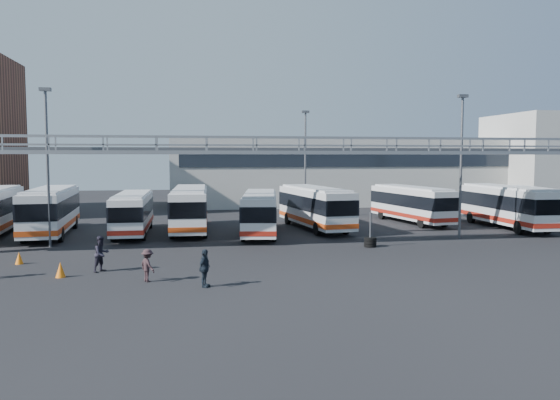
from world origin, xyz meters
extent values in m
plane|color=black|center=(0.00, 0.00, 0.00)|extent=(140.00, 140.00, 0.00)
cube|color=gray|center=(0.00, 5.00, 6.10)|extent=(50.00, 1.80, 0.22)
cube|color=gray|center=(0.00, 4.15, 7.05)|extent=(50.00, 0.10, 0.10)
cube|color=gray|center=(0.00, 5.85, 7.05)|extent=(50.00, 0.10, 0.10)
cube|color=#4C4F54|center=(0.00, 9.00, 6.30)|extent=(45.00, 0.50, 0.35)
cube|color=#9E9E99|center=(12.00, 38.00, 4.00)|extent=(42.00, 14.00, 8.00)
cube|color=#B2B2AD|center=(38.00, 32.00, 5.50)|extent=(14.00, 12.00, 11.00)
cylinder|color=#4C4F54|center=(-16.00, 8.00, 5.00)|extent=(0.18, 0.18, 10.00)
cube|color=#4C4F54|center=(-16.00, 8.00, 10.10)|extent=(0.70, 0.35, 0.22)
cylinder|color=#4C4F54|center=(12.00, 7.00, 5.00)|extent=(0.18, 0.18, 10.00)
cube|color=#4C4F54|center=(12.00, 7.00, 10.10)|extent=(0.70, 0.35, 0.22)
cylinder|color=#4C4F54|center=(4.00, 22.00, 5.00)|extent=(0.18, 0.18, 10.00)
cube|color=#4C4F54|center=(4.00, 22.00, 10.10)|extent=(0.70, 0.35, 0.22)
cylinder|color=black|center=(-20.63, 17.50, 0.52)|extent=(0.40, 1.07, 1.05)
cube|color=silver|center=(-17.19, 13.63, 1.91)|extent=(3.34, 11.63, 2.87)
cube|color=black|center=(-17.19, 13.63, 2.25)|extent=(3.40, 11.70, 1.15)
cube|color=#C13F12|center=(-17.19, 13.63, 0.89)|extent=(3.39, 11.69, 0.37)
cube|color=silver|center=(-17.19, 13.63, 3.43)|extent=(3.01, 10.47, 0.17)
cylinder|color=black|center=(-18.14, 9.88, 0.52)|extent=(0.38, 1.06, 1.04)
cylinder|color=black|center=(-15.77, 10.03, 0.52)|extent=(0.38, 1.06, 1.04)
cylinder|color=black|center=(-18.61, 17.22, 0.52)|extent=(0.38, 1.06, 1.04)
cylinder|color=black|center=(-16.24, 17.37, 0.52)|extent=(0.38, 1.06, 1.04)
cube|color=silver|center=(-11.25, 13.12, 1.69)|extent=(2.37, 10.20, 2.55)
cube|color=black|center=(-11.25, 13.12, 1.99)|extent=(2.43, 10.26, 1.02)
cube|color=maroon|center=(-11.25, 13.12, 0.79)|extent=(2.42, 10.25, 0.32)
cube|color=silver|center=(-11.25, 13.12, 3.04)|extent=(2.14, 9.18, 0.15)
cylinder|color=black|center=(-12.31, 9.87, 0.46)|extent=(0.28, 0.93, 0.93)
cylinder|color=black|center=(-10.23, 9.85, 0.46)|extent=(0.28, 0.93, 0.93)
cylinder|color=black|center=(-12.27, 16.39, 0.46)|extent=(0.28, 0.93, 0.93)
cylinder|color=black|center=(-10.19, 16.38, 0.46)|extent=(0.28, 0.93, 0.93)
cube|color=silver|center=(-6.99, 13.93, 1.87)|extent=(3.02, 11.37, 2.82)
cube|color=black|center=(-6.99, 13.93, 2.20)|extent=(3.08, 11.44, 1.13)
cube|color=#C13F12|center=(-6.99, 13.93, 0.87)|extent=(3.07, 11.43, 0.36)
cube|color=silver|center=(-6.99, 13.93, 3.36)|extent=(2.71, 10.24, 0.16)
cylinder|color=black|center=(-8.30, 10.37, 0.51)|extent=(0.35, 1.04, 1.03)
cylinder|color=black|center=(-5.98, 10.28, 0.51)|extent=(0.35, 1.04, 1.03)
cylinder|color=black|center=(-8.01, 17.59, 0.51)|extent=(0.35, 1.04, 1.03)
cylinder|color=black|center=(-5.69, 17.49, 0.51)|extent=(0.35, 1.04, 1.03)
cube|color=silver|center=(-1.86, 11.21, 1.73)|extent=(3.96, 10.67, 2.61)
cube|color=black|center=(-1.86, 11.21, 2.04)|extent=(4.03, 10.73, 1.04)
cube|color=maroon|center=(-1.86, 11.21, 0.81)|extent=(4.02, 10.72, 0.33)
cube|color=silver|center=(-1.86, 11.21, 3.11)|extent=(3.57, 9.60, 0.15)
cylinder|color=black|center=(-3.43, 8.08, 0.47)|extent=(0.43, 0.98, 0.95)
cylinder|color=black|center=(-1.33, 7.75, 0.47)|extent=(0.43, 0.98, 0.95)
cylinder|color=black|center=(-2.40, 14.67, 0.47)|extent=(0.43, 0.98, 0.95)
cylinder|color=black|center=(-0.29, 14.34, 0.47)|extent=(0.43, 0.98, 0.95)
cube|color=silver|center=(2.97, 13.73, 1.85)|extent=(3.92, 11.36, 2.78)
cube|color=black|center=(2.97, 13.73, 2.17)|extent=(3.98, 11.42, 1.11)
cube|color=#C13F12|center=(2.97, 13.73, 0.86)|extent=(3.97, 11.41, 0.35)
cube|color=silver|center=(2.97, 13.73, 3.32)|extent=(3.52, 10.22, 0.16)
cylinder|color=black|center=(2.28, 10.06, 0.51)|extent=(0.43, 1.04, 1.01)
cylinder|color=black|center=(4.55, 10.35, 0.51)|extent=(0.43, 1.04, 1.01)
cylinder|color=black|center=(1.38, 17.12, 0.51)|extent=(0.43, 1.04, 1.01)
cylinder|color=black|center=(3.65, 17.41, 0.51)|extent=(0.43, 1.04, 1.01)
cube|color=silver|center=(12.34, 16.24, 1.75)|extent=(3.87, 10.81, 2.64)
cube|color=black|center=(12.34, 16.24, 2.07)|extent=(3.93, 10.88, 1.06)
cube|color=maroon|center=(12.34, 16.24, 0.82)|extent=(3.92, 10.87, 0.34)
cube|color=silver|center=(12.34, 16.24, 3.15)|extent=(3.48, 9.73, 0.15)
cylinder|color=black|center=(11.74, 12.74, 0.48)|extent=(0.42, 0.99, 0.96)
cylinder|color=black|center=(13.88, 13.05, 0.48)|extent=(0.42, 0.99, 0.96)
cylinder|color=black|center=(10.79, 19.44, 0.48)|extent=(0.42, 0.99, 0.96)
cylinder|color=black|center=(12.93, 19.75, 0.48)|extent=(0.42, 0.99, 0.96)
cube|color=silver|center=(18.63, 11.65, 1.88)|extent=(2.79, 11.35, 2.83)
cube|color=black|center=(18.63, 11.65, 2.21)|extent=(2.85, 11.41, 1.13)
cube|color=maroon|center=(18.63, 11.65, 0.87)|extent=(2.84, 11.40, 0.36)
cube|color=silver|center=(18.63, 11.65, 3.37)|extent=(2.51, 10.22, 0.16)
cylinder|color=black|center=(17.39, 8.06, 0.51)|extent=(0.33, 1.03, 1.03)
cylinder|color=black|center=(19.72, 8.01, 0.51)|extent=(0.33, 1.03, 1.03)
cylinder|color=black|center=(17.53, 15.29, 0.51)|extent=(0.33, 1.03, 1.03)
cylinder|color=black|center=(19.86, 15.25, 0.51)|extent=(0.33, 1.03, 1.03)
cube|color=silver|center=(23.59, 15.64, 1.67)|extent=(4.06, 10.33, 2.52)
cube|color=black|center=(23.59, 15.64, 1.97)|extent=(4.13, 10.40, 1.01)
cube|color=#C13F12|center=(23.59, 15.64, 0.78)|extent=(4.12, 10.39, 0.32)
cube|color=silver|center=(23.59, 15.64, 3.01)|extent=(3.65, 9.30, 0.15)
cylinder|color=black|center=(22.00, 12.65, 0.46)|extent=(0.43, 0.95, 0.92)
cylinder|color=black|center=(24.02, 12.28, 0.46)|extent=(0.43, 0.95, 0.92)
cylinder|color=black|center=(23.16, 19.00, 0.46)|extent=(0.43, 0.95, 0.92)
cylinder|color=black|center=(25.18, 18.63, 0.46)|extent=(0.43, 0.95, 0.92)
imported|color=#211E2A|center=(-11.56, -0.48, 0.92)|extent=(1.12, 1.13, 1.84)
imported|color=#302023|center=(-9.10, -3.18, 0.77)|extent=(1.03, 1.15, 1.54)
imported|color=black|center=(-6.51, -4.72, 0.86)|extent=(0.80, 1.09, 1.71)
cone|color=orange|center=(-13.34, -1.51, 0.37)|extent=(0.61, 0.61, 0.75)
cone|color=orange|center=(-16.30, 2.34, 0.34)|extent=(0.54, 0.54, 0.68)
cylinder|color=black|center=(4.45, 4.50, 0.11)|extent=(0.80, 0.80, 0.19)
cylinder|color=black|center=(4.45, 4.50, 0.32)|extent=(0.80, 0.80, 0.19)
cylinder|color=black|center=(4.45, 4.50, 0.53)|extent=(0.80, 0.80, 0.19)
cylinder|color=#4C4F54|center=(4.45, 4.50, 1.14)|extent=(0.11, 0.11, 2.28)
camera|label=1|loc=(-7.30, -29.00, 5.82)|focal=35.00mm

